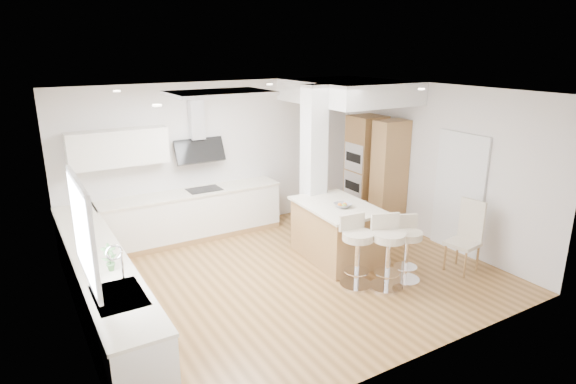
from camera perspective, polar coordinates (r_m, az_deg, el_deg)
ground at (r=7.56m, az=0.23°, el=-9.85°), size 6.00×6.00×0.00m
ceiling at (r=7.56m, az=0.23°, el=-9.85°), size 6.00×5.00×0.02m
wall_back at (r=9.20m, az=-7.84°, el=4.18°), size 6.00×0.04×2.80m
wall_left at (r=6.14m, az=-24.57°, el=-3.76°), size 0.04×5.00×2.80m
wall_right at (r=8.92m, az=17.02°, el=3.17°), size 0.04×5.00×2.80m
skylight at (r=6.95m, az=-8.07°, el=11.52°), size 4.10×2.10×0.06m
window_left at (r=5.20m, az=-23.23°, el=-3.74°), size 0.06×1.28×1.07m
doorway_right at (r=8.62m, az=19.59°, el=-0.29°), size 0.05×1.00×2.10m
counter_left at (r=6.74m, az=-21.27°, el=-10.26°), size 0.63×4.50×1.35m
counter_back at (r=8.83m, az=-12.40°, el=-1.35°), size 3.62×0.63×2.50m
pillar at (r=8.36m, az=3.05°, el=3.02°), size 0.35×0.35×2.80m
soffit at (r=9.13m, az=7.17°, el=11.74°), size 1.78×2.20×0.40m
oven_column at (r=9.62m, az=10.18°, el=2.49°), size 0.63×1.21×2.10m
peninsula at (r=8.01m, az=5.76°, el=-4.64°), size 1.11×1.60×1.01m
bar_stool_a at (r=7.10m, az=8.14°, el=-6.53°), size 0.52×0.52×1.07m
bar_stool_b at (r=7.12m, az=11.74°, el=-6.55°), size 0.63×0.63×1.09m
bar_stool_c at (r=7.41m, az=13.86°, el=-6.15°), size 0.59×0.59×1.00m
dining_chair at (r=8.03m, az=20.47°, el=-4.60°), size 0.50×0.50×1.13m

